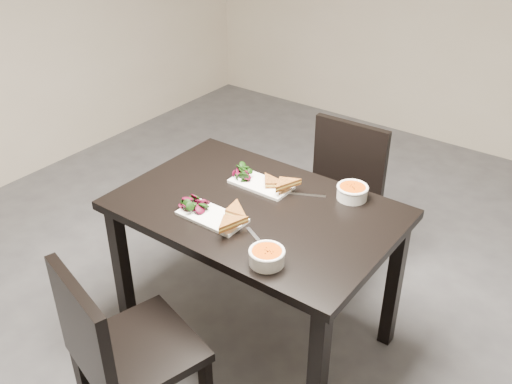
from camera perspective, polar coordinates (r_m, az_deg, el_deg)
ground at (r=2.97m, az=4.82°, el=-13.41°), size 5.00×5.00×0.00m
table at (r=2.52m, az=0.00°, el=-3.29°), size 1.20×0.80×0.75m
chair_near at (r=2.25m, az=-13.56°, el=-15.00°), size 0.52×0.52×0.85m
chair_far at (r=3.12m, az=8.13°, el=-0.01°), size 0.43×0.43×0.85m
plate_near at (r=2.39m, az=-4.39°, el=-2.48°), size 0.29×0.14×0.01m
sandwich_near at (r=2.35m, az=-2.98°, el=-2.21°), size 0.16×0.13×0.05m
salad_near at (r=2.44m, az=-6.21°, el=-1.17°), size 0.09×0.08×0.04m
soup_bowl_near at (r=2.12m, az=1.09°, el=-6.38°), size 0.14×0.14×0.06m
cutlery_near at (r=2.26m, az=0.14°, el=-4.72°), size 0.17×0.10×0.00m
plate_far at (r=2.61m, az=0.50°, el=0.77°), size 0.28×0.14×0.01m
sandwich_far at (r=2.56m, az=1.48°, el=0.78°), size 0.18×0.17×0.05m
salad_far at (r=2.65m, az=-1.25°, el=1.91°), size 0.09×0.08×0.04m
soup_bowl_far at (r=2.54m, az=9.58°, el=0.06°), size 0.14×0.14×0.06m
cutlery_far at (r=2.55m, az=4.96°, el=-0.29°), size 0.17×0.09×0.00m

